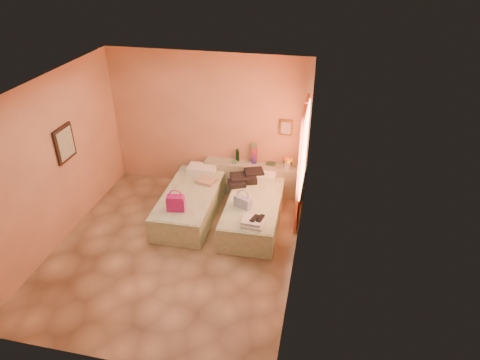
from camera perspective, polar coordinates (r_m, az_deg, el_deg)
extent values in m
plane|color=tan|center=(7.45, -8.65, -9.08)|extent=(4.50, 4.50, 0.00)
cube|color=#E6A57A|center=(8.57, -4.25, 7.64)|extent=(4.00, 0.02, 2.80)
cube|color=#E6A57A|center=(7.59, -23.81, 1.86)|extent=(0.02, 4.50, 2.80)
cube|color=#E6A57A|center=(6.27, 7.78, -1.64)|extent=(0.02, 4.50, 2.80)
cube|color=white|center=(6.10, -10.68, 11.77)|extent=(4.00, 4.50, 0.02)
cube|color=beige|center=(7.32, 8.61, 4.10)|extent=(0.02, 1.10, 1.40)
cube|color=#F45E3A|center=(7.34, 8.00, 1.18)|extent=(0.05, 0.55, 2.20)
cube|color=#F45E3A|center=(7.88, 8.40, 3.25)|extent=(0.05, 0.45, 2.20)
cube|color=black|center=(7.78, -22.35, 4.52)|extent=(0.04, 0.50, 0.60)
cube|color=#AD8839|center=(8.25, 6.16, 6.98)|extent=(0.25, 0.04, 0.30)
cube|color=#A9B090|center=(8.71, 1.91, 0.21)|extent=(2.05, 0.30, 0.65)
cube|color=beige|center=(8.11, -6.64, -3.10)|extent=(0.95, 2.02, 0.50)
cube|color=beige|center=(7.85, 1.85, -4.15)|extent=(0.95, 2.02, 0.50)
cylinder|color=#133619|center=(8.62, -0.34, 3.31)|extent=(0.09, 0.09, 0.26)
cube|color=#B71674|center=(8.52, 1.93, 3.54)|extent=(0.09, 0.09, 0.42)
cylinder|color=#539967|center=(8.60, -0.72, 2.40)|extent=(0.17, 0.17, 0.03)
cube|color=#27492E|center=(8.57, 4.15, 2.18)|extent=(0.19, 0.15, 0.03)
cube|color=silver|center=(8.42, 6.37, 2.49)|extent=(0.24, 0.24, 0.28)
cube|color=#B71674|center=(7.44, -8.55, -3.01)|extent=(0.33, 0.22, 0.29)
cube|color=tan|center=(8.24, -4.54, -0.12)|extent=(0.40, 0.34, 0.06)
cube|color=black|center=(8.22, 0.74, 0.29)|extent=(0.70, 0.70, 0.16)
cube|color=#41579D|center=(7.46, 0.37, -2.96)|extent=(0.33, 0.25, 0.20)
cube|color=silver|center=(7.04, 1.77, -5.71)|extent=(0.38, 0.33, 0.10)
cube|color=black|center=(7.04, 2.33, -5.13)|extent=(0.22, 0.25, 0.02)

